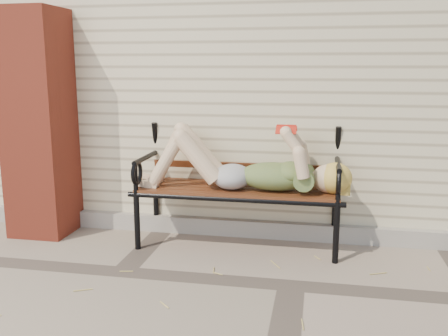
# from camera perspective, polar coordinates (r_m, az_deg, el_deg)

# --- Properties ---
(ground) EXTENTS (80.00, 80.00, 0.00)m
(ground) POSITION_cam_1_polar(r_m,az_deg,el_deg) (3.61, 7.70, -13.17)
(ground) COLOR gray
(ground) RESTS_ON ground
(house_wall) EXTENTS (8.00, 4.00, 3.00)m
(house_wall) POSITION_cam_1_polar(r_m,az_deg,el_deg) (6.28, 9.70, 11.34)
(house_wall) COLOR beige
(house_wall) RESTS_ON ground
(foundation_strip) EXTENTS (8.00, 0.10, 0.15)m
(foundation_strip) POSITION_cam_1_polar(r_m,az_deg,el_deg) (4.49, 8.45, -7.15)
(foundation_strip) COLOR gray
(foundation_strip) RESTS_ON ground
(brick_pillar) EXTENTS (0.50, 0.50, 2.00)m
(brick_pillar) POSITION_cam_1_polar(r_m,az_deg,el_deg) (4.75, -20.36, 4.72)
(brick_pillar) COLOR #A53825
(brick_pillar) RESTS_ON ground
(garden_bench) EXTENTS (1.84, 0.73, 1.19)m
(garden_bench) POSITION_cam_1_polar(r_m,az_deg,el_deg) (4.26, 1.88, 0.20)
(garden_bench) COLOR black
(garden_bench) RESTS_ON ground
(reading_woman) EXTENTS (1.73, 0.39, 0.55)m
(reading_woman) POSITION_cam_1_polar(r_m,az_deg,el_deg) (4.11, 1.77, 0.34)
(reading_woman) COLOR #093A43
(reading_woman) RESTS_ON ground
(straw_scatter) EXTENTS (2.07, 1.74, 0.01)m
(straw_scatter) POSITION_cam_1_polar(r_m,az_deg,el_deg) (3.49, -6.49, -13.94)
(straw_scatter) COLOR tan
(straw_scatter) RESTS_ON ground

